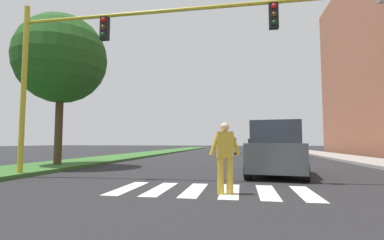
{
  "coord_description": "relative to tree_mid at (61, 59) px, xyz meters",
  "views": [
    {
      "loc": [
        0.75,
        1.4,
        1.22
      ],
      "look_at": [
        -2.7,
        21.04,
        2.78
      ],
      "focal_mm": 26.39,
      "sensor_mm": 36.0,
      "label": 1
    }
  ],
  "objects": [
    {
      "name": "crosswalk",
      "position": [
        8.04,
        -5.2,
        -5.34
      ],
      "size": [
        4.95,
        2.2,
        0.01
      ],
      "color": "silver",
      "rests_on": "ground_plane"
    },
    {
      "name": "traffic_light_gantry",
      "position": [
        4.27,
        -3.68,
        -0.93
      ],
      "size": [
        10.27,
        0.3,
        6.0
      ],
      "color": "gold",
      "rests_on": "median_strip"
    },
    {
      "name": "pedestrian_performer",
      "position": [
        8.4,
        -5.63,
        -4.41
      ],
      "size": [
        0.75,
        0.31,
        1.69
      ],
      "color": "gold",
      "rests_on": "ground_plane"
    },
    {
      "name": "tree_mid",
      "position": [
        0.0,
        0.0,
        0.0
      ],
      "size": [
        4.41,
        4.41,
        7.42
      ],
      "color": "#4C3823",
      "rests_on": "median_strip"
    },
    {
      "name": "median_strip",
      "position": [
        -0.26,
        14.2,
        -5.27
      ],
      "size": [
        3.46,
        64.0,
        0.15
      ],
      "primitive_type": "cube",
      "color": "#386B2D",
      "rests_on": "ground_plane"
    },
    {
      "name": "sidewalk_right",
      "position": [
        16.38,
        14.2,
        -5.27
      ],
      "size": [
        3.0,
        64.0,
        0.15
      ],
      "primitive_type": "cube",
      "color": "#9E9991",
      "rests_on": "ground_plane"
    },
    {
      "name": "sedan_distant",
      "position": [
        10.58,
        31.99,
        -4.54
      ],
      "size": [
        2.0,
        4.18,
        1.73
      ],
      "color": "black",
      "rests_on": "ground_plane"
    },
    {
      "name": "ground_plane",
      "position": [
        8.04,
        16.2,
        -5.34
      ],
      "size": [
        140.0,
        140.0,
        0.0
      ],
      "primitive_type": "plane",
      "color": "#262628"
    },
    {
      "name": "suv_crossing",
      "position": [
        10.08,
        -1.31,
        -4.41
      ],
      "size": [
        2.52,
        4.81,
        1.97
      ],
      "color": "#474C51",
      "rests_on": "ground_plane"
    },
    {
      "name": "truck_box_delivery",
      "position": [
        11.12,
        15.62,
        -3.71
      ],
      "size": [
        2.4,
        6.2,
        3.1
      ],
      "color": "black",
      "rests_on": "ground_plane"
    },
    {
      "name": "sedan_far_horizon",
      "position": [
        6.83,
        41.2,
        -4.56
      ],
      "size": [
        1.94,
        4.07,
        1.69
      ],
      "color": "navy",
      "rests_on": "ground_plane"
    },
    {
      "name": "sedan_midblock",
      "position": [
        7.45,
        17.63,
        -4.58
      ],
      "size": [
        1.89,
        4.02,
        1.63
      ],
      "color": "silver",
      "rests_on": "ground_plane"
    }
  ]
}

